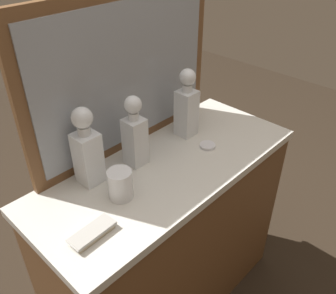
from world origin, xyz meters
name	(u,v)px	position (x,y,z in m)	size (l,w,h in m)	color
ground_plane	(168,294)	(0.00, 0.00, 0.00)	(6.00, 6.00, 0.00)	#2D2319
dresser	(168,239)	(0.00, 0.00, 0.42)	(1.11, 0.46, 0.83)	brown
dresser_mirror	(126,75)	(0.00, 0.21, 1.13)	(0.86, 0.03, 0.60)	brown
crystal_decanter_far_left	(187,109)	(0.21, 0.10, 0.95)	(0.08, 0.08, 0.29)	white
crystal_decanter_front	(87,153)	(-0.26, 0.13, 0.95)	(0.08, 0.08, 0.29)	white
crystal_decanter_center	(135,137)	(-0.07, 0.10, 0.94)	(0.07, 0.07, 0.28)	white
crystal_tumbler_left	(120,185)	(-0.24, -0.01, 0.88)	(0.08, 0.08, 0.10)	white
silver_brush_right	(92,233)	(-0.41, -0.08, 0.84)	(0.15, 0.06, 0.02)	#B7A88C
porcelain_dish	(208,146)	(0.20, -0.03, 0.84)	(0.06, 0.06, 0.01)	silver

